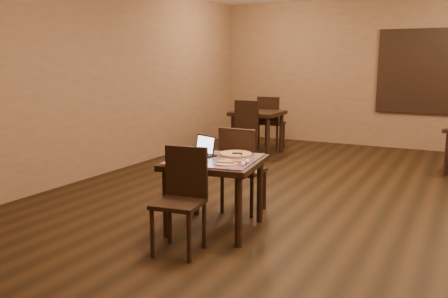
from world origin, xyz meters
The scene contains 17 objects.
ground centered at (0.00, 0.00, 0.00)m, with size 10.00×10.00×0.00m, color black.
wall_back centered at (0.00, 5.00, 1.50)m, with size 8.00×0.02×3.00m, color #8C6647.
wall_left centered at (-4.00, 0.00, 1.50)m, with size 0.02×10.00×3.00m, color #8C6647.
mural centered at (0.50, 4.96, 1.55)m, with size 2.34×0.05×1.64m.
tiled_table centered at (-1.23, -0.91, 0.66)m, with size 1.04×1.04×0.76m.
chair_main_near centered at (-1.24, -1.52, 0.55)m, with size 0.48×0.48×0.97m.
chair_main_far centered at (-1.23, -0.29, 0.57)m, with size 0.44×0.44×1.01m.
laptop centered at (-1.43, -0.81, 0.82)m, with size 0.35×0.32×0.20m.
plate centered at (-1.01, -1.09, 0.77)m, with size 0.23×0.23×0.01m, color white.
pizza_slice centered at (-1.01, -1.09, 0.79)m, with size 0.21×0.21×0.02m, color #D0BB8B, non-canonical shape.
pizza_pan centered at (-1.11, -0.67, 0.77)m, with size 0.39×0.39×0.01m, color silver.
pizza_whole centered at (-1.11, -0.67, 0.78)m, with size 0.35×0.35×0.02m.
spatula centered at (-1.09, -0.69, 0.79)m, with size 0.09×0.23×0.01m, color silver.
napkin_roll centered at (-0.83, -1.05, 0.78)m, with size 0.06×0.19×0.04m.
other_table_b centered at (-2.49, 3.08, 0.68)m, with size 0.88×0.88×0.82m.
other_table_b_chair_near centered at (-2.49, 2.47, 0.60)m, with size 0.46×0.46×1.06m.
other_table_b_chair_far centered at (-2.49, 3.70, 0.60)m, with size 0.46×0.46×1.06m.
Camera 1 is at (1.06, -5.09, 1.75)m, focal length 38.00 mm.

